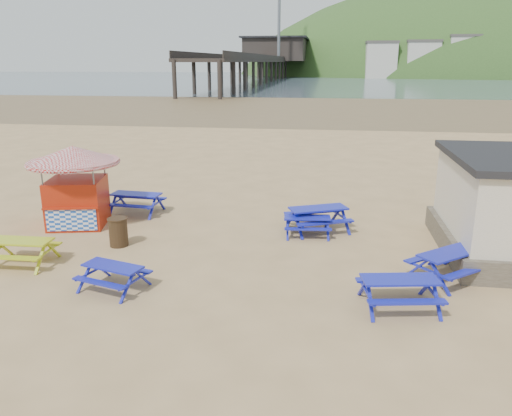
% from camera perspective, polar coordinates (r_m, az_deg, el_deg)
% --- Properties ---
extents(ground, '(400.00, 400.00, 0.00)m').
position_cam_1_polar(ground, '(16.08, -3.43, -4.81)').
color(ground, tan).
rests_on(ground, ground).
extents(wet_sand, '(400.00, 400.00, 0.00)m').
position_cam_1_polar(wet_sand, '(69.98, 5.82, 11.56)').
color(wet_sand, brown).
rests_on(wet_sand, ground).
extents(sea, '(400.00, 400.00, 0.00)m').
position_cam_1_polar(sea, '(184.79, 7.54, 14.46)').
color(sea, '#445562').
rests_on(sea, ground).
extents(picnic_table_blue_a, '(2.04, 1.70, 0.81)m').
position_cam_1_polar(picnic_table_blue_a, '(20.33, -13.48, 0.52)').
color(picnic_table_blue_a, '#18189F').
rests_on(picnic_table_blue_a, ground).
extents(picnic_table_blue_b, '(1.71, 1.43, 0.66)m').
position_cam_1_polar(picnic_table_blue_b, '(17.38, 5.86, -2.05)').
color(picnic_table_blue_b, '#18189F').
rests_on(picnic_table_blue_b, ground).
extents(picnic_table_blue_c, '(2.51, 2.31, 0.85)m').
position_cam_1_polar(picnic_table_blue_c, '(17.87, 7.10, -1.26)').
color(picnic_table_blue_c, '#18189F').
rests_on(picnic_table_blue_c, ground).
extents(picnic_table_blue_d, '(1.91, 1.70, 0.68)m').
position_cam_1_polar(picnic_table_blue_d, '(13.81, -15.97, -7.61)').
color(picnic_table_blue_d, '#18189F').
rests_on(picnic_table_blue_d, ground).
extents(picnic_table_blue_e, '(2.07, 1.78, 0.77)m').
position_cam_1_polar(picnic_table_blue_e, '(12.81, 16.03, -9.33)').
color(picnic_table_blue_e, '#18189F').
rests_on(picnic_table_blue_e, ground).
extents(picnic_table_blue_f, '(2.46, 2.41, 0.80)m').
position_cam_1_polar(picnic_table_blue_f, '(14.83, 21.17, -6.15)').
color(picnic_table_blue_f, '#18189F').
rests_on(picnic_table_blue_f, ground).
extents(picnic_table_yellow, '(1.87, 1.53, 0.77)m').
position_cam_1_polar(picnic_table_yellow, '(16.37, -25.23, -4.59)').
color(picnic_table_yellow, '#AAC117').
rests_on(picnic_table_yellow, ground).
extents(ice_cream_kiosk, '(3.92, 3.92, 2.94)m').
position_cam_1_polar(ice_cream_kiosk, '(19.16, -19.98, 3.48)').
color(ice_cream_kiosk, '#A6210D').
rests_on(ice_cream_kiosk, ground).
extents(litter_bin, '(0.64, 0.64, 0.95)m').
position_cam_1_polar(litter_bin, '(16.87, -15.47, -2.63)').
color(litter_bin, '#3A2716').
rests_on(litter_bin, ground).
extents(pier, '(24.00, 220.00, 39.29)m').
position_cam_1_polar(pier, '(194.05, 2.11, 16.28)').
color(pier, black).
rests_on(pier, ground).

